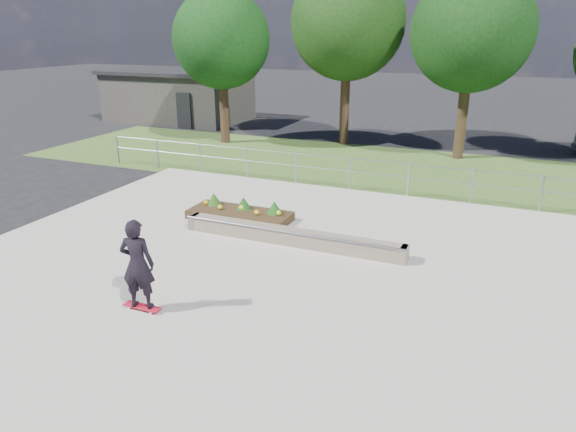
# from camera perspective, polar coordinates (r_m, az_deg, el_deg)

# --- Properties ---
(ground) EXTENTS (120.00, 120.00, 0.00)m
(ground) POSITION_cam_1_polar(r_m,az_deg,el_deg) (11.52, -3.84, -7.38)
(ground) COLOR black
(ground) RESTS_ON ground
(grass_verge) EXTENTS (30.00, 8.00, 0.02)m
(grass_verge) POSITION_cam_1_polar(r_m,az_deg,el_deg) (21.32, 9.46, 5.37)
(grass_verge) COLOR #365220
(grass_verge) RESTS_ON ground
(concrete_slab) EXTENTS (15.00, 15.00, 0.06)m
(concrete_slab) POSITION_cam_1_polar(r_m,az_deg,el_deg) (11.51, -3.84, -7.25)
(concrete_slab) COLOR #9F998D
(concrete_slab) RESTS_ON ground
(fence) EXTENTS (20.06, 0.06, 1.20)m
(fence) POSITION_cam_1_polar(r_m,az_deg,el_deg) (17.84, 6.90, 5.16)
(fence) COLOR #93969C
(fence) RESTS_ON ground
(building) EXTENTS (8.40, 5.40, 3.00)m
(building) POSITION_cam_1_polar(r_m,az_deg,el_deg) (33.13, -12.00, 13.01)
(building) COLOR #322F2C
(building) RESTS_ON ground
(tree_far_left) EXTENTS (4.55, 4.55, 7.15)m
(tree_far_left) POSITION_cam_1_polar(r_m,az_deg,el_deg) (25.49, -7.42, 18.85)
(tree_far_left) COLOR black
(tree_far_left) RESTS_ON ground
(tree_mid_left) EXTENTS (5.25, 5.25, 8.25)m
(tree_mid_left) POSITION_cam_1_polar(r_m,az_deg,el_deg) (25.16, 6.66, 20.58)
(tree_mid_left) COLOR #331E14
(tree_mid_left) RESTS_ON ground
(tree_mid_right) EXTENTS (4.90, 4.90, 7.70)m
(tree_mid_right) POSITION_cam_1_polar(r_m,az_deg,el_deg) (23.18, 19.75, 18.75)
(tree_mid_right) COLOR black
(tree_mid_right) RESTS_ON ground
(grind_ledge) EXTENTS (6.00, 0.44, 0.43)m
(grind_ledge) POSITION_cam_1_polar(r_m,az_deg,el_deg) (13.25, 0.34, -2.30)
(grind_ledge) COLOR #685D4C
(grind_ledge) RESTS_ON concrete_slab
(planter_bed) EXTENTS (3.00, 1.20, 0.61)m
(planter_bed) POSITION_cam_1_polar(r_m,az_deg,el_deg) (15.08, -5.30, 0.35)
(planter_bed) COLOR black
(planter_bed) RESTS_ON concrete_slab
(skateboarder) EXTENTS (0.80, 0.58, 1.91)m
(skateboarder) POSITION_cam_1_polar(r_m,az_deg,el_deg) (10.30, -16.38, -5.19)
(skateboarder) COLOR white
(skateboarder) RESTS_ON concrete_slab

